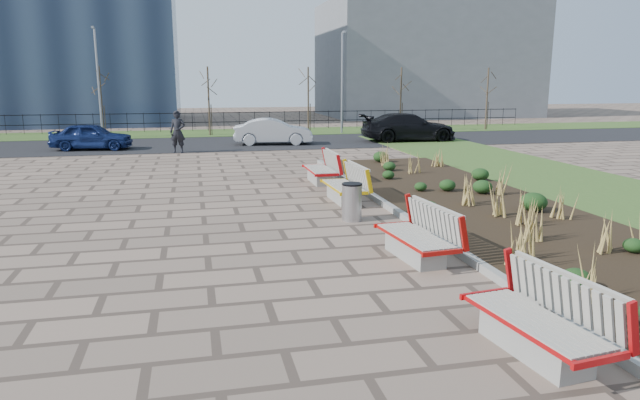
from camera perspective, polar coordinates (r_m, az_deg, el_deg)
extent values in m
plane|color=#7D6656|center=(8.94, -5.29, -10.05)|extent=(120.00, 120.00, 0.00)
cube|color=black|center=(15.44, 15.79, -0.77)|extent=(4.50, 18.00, 0.10)
cube|color=gray|center=(14.49, 7.64, -1.14)|extent=(0.16, 18.00, 0.15)
cube|color=#33511E|center=(18.17, 29.10, -0.06)|extent=(5.00, 38.00, 0.04)
cube|color=#33511E|center=(36.39, -11.01, 6.59)|extent=(80.00, 5.00, 0.04)
cube|color=black|center=(30.43, -10.65, 5.55)|extent=(80.00, 7.00, 0.02)
cylinder|color=#B2B2B7|center=(13.70, 3.20, -0.23)|extent=(0.47, 0.47, 0.89)
imported|color=black|center=(26.96, -14.05, 6.62)|extent=(0.79, 0.62, 1.93)
imported|color=navy|center=(29.39, -21.88, 5.93)|extent=(3.88, 1.95, 1.27)
imported|color=#AAACB2|center=(29.62, -4.69, 6.85)|extent=(4.15, 1.90, 1.32)
imported|color=black|center=(31.49, 8.84, 7.21)|extent=(5.19, 2.21, 1.49)
cube|color=slate|center=(54.47, 10.42, 13.61)|extent=(18.00, 12.00, 10.00)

